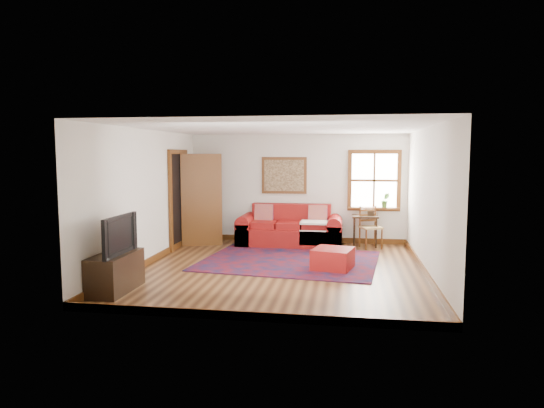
% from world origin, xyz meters
% --- Properties ---
extents(ground, '(5.50, 5.50, 0.00)m').
position_xyz_m(ground, '(0.00, 0.00, 0.00)').
color(ground, '#3C2010').
rests_on(ground, ground).
extents(room_envelope, '(5.04, 5.54, 2.52)m').
position_xyz_m(room_envelope, '(0.00, 0.02, 1.65)').
color(room_envelope, silver).
rests_on(room_envelope, ground).
extents(window, '(1.18, 0.20, 1.38)m').
position_xyz_m(window, '(1.78, 2.70, 1.31)').
color(window, white).
rests_on(window, ground).
extents(doorway, '(0.89, 1.08, 2.14)m').
position_xyz_m(doorway, '(-2.21, 1.78, 1.07)').
color(doorway, black).
rests_on(doorway, ground).
extents(framed_artwork, '(1.05, 0.07, 0.85)m').
position_xyz_m(framed_artwork, '(-0.30, 2.71, 1.55)').
color(framed_artwork, '#5F3414').
rests_on(framed_artwork, ground).
extents(persian_rug, '(3.53, 2.95, 0.02)m').
position_xyz_m(persian_rug, '(0.08, 0.65, 0.01)').
color(persian_rug, '#5C0D15').
rests_on(persian_rug, ground).
extents(red_leather_sofa, '(2.32, 0.96, 0.91)m').
position_xyz_m(red_leather_sofa, '(-0.10, 2.30, 0.30)').
color(red_leather_sofa, maroon).
rests_on(red_leather_sofa, ground).
extents(red_ottoman, '(0.79, 0.79, 0.38)m').
position_xyz_m(red_ottoman, '(0.92, 0.12, 0.19)').
color(red_ottoman, maroon).
rests_on(red_ottoman, ground).
extents(side_table, '(0.57, 0.43, 0.69)m').
position_xyz_m(side_table, '(1.56, 2.41, 0.57)').
color(side_table, black).
rests_on(side_table, ground).
extents(ladder_back_chair, '(0.55, 0.53, 0.91)m').
position_xyz_m(ladder_back_chair, '(1.65, 2.26, 0.49)').
color(ladder_back_chair, tan).
rests_on(ladder_back_chair, ground).
extents(media_cabinet, '(0.47, 1.04, 0.57)m').
position_xyz_m(media_cabinet, '(-2.25, -1.78, 0.29)').
color(media_cabinet, black).
rests_on(media_cabinet, ground).
extents(television, '(0.13, 1.02, 0.59)m').
position_xyz_m(television, '(-2.23, -1.83, 0.87)').
color(television, black).
rests_on(television, media_cabinet).
extents(candle_hurricane, '(0.12, 0.12, 0.18)m').
position_xyz_m(candle_hurricane, '(-2.20, -1.43, 0.66)').
color(candle_hurricane, silver).
rests_on(candle_hurricane, media_cabinet).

